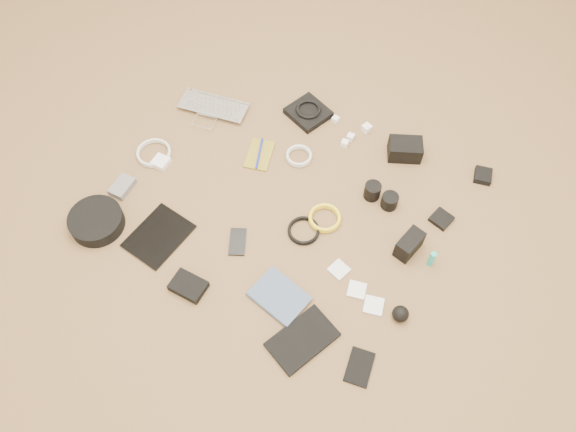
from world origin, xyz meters
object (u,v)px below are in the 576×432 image
at_px(paperback, 266,311).
at_px(headphone_case, 96,221).
at_px(dslr_camera, 405,149).
at_px(tablet, 159,236).
at_px(phone, 238,242).
at_px(laptop, 210,114).

bearing_deg(paperback, headphone_case, 102.08).
height_order(dslr_camera, headphone_case, dslr_camera).
distance_m(dslr_camera, tablet, 1.05).
bearing_deg(paperback, tablet, 94.35).
bearing_deg(dslr_camera, phone, -144.79).
height_order(laptop, phone, laptop).
height_order(dslr_camera, phone, dslr_camera).
bearing_deg(laptop, paperback, -55.25).
distance_m(laptop, paperback, 0.95).
distance_m(dslr_camera, headphone_case, 1.26).
relative_size(dslr_camera, headphone_case, 0.65).
bearing_deg(headphone_case, paperback, -2.48).
xyz_separation_m(tablet, phone, (0.28, 0.11, -0.00)).
height_order(tablet, paperback, paperback).
bearing_deg(laptop, tablet, -85.26).
height_order(phone, paperback, paperback).
relative_size(phone, paperback, 0.60).
distance_m(laptop, headphone_case, 0.68).
relative_size(tablet, paperback, 1.21).
relative_size(laptop, paperback, 1.56).
relative_size(dslr_camera, paperback, 0.70).
xyz_separation_m(dslr_camera, paperback, (-0.20, -0.87, -0.03)).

